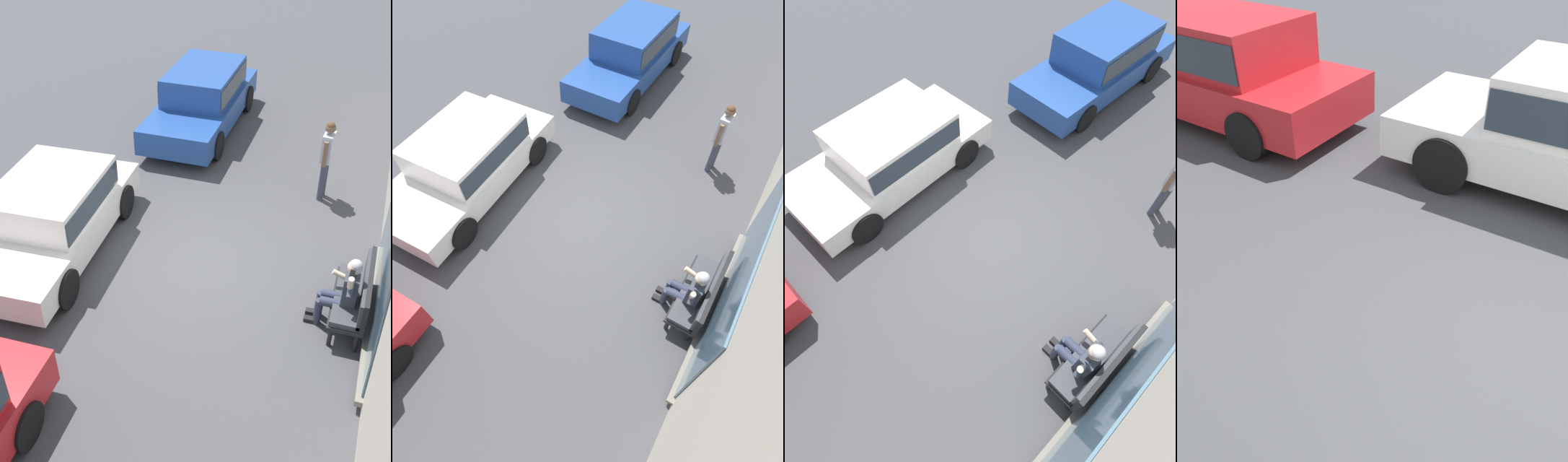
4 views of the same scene
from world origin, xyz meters
The scene contains 6 objects.
ground_plane centered at (0.00, 0.00, 0.00)m, with size 60.00×60.00×0.00m, color #424244.
bench centered at (0.57, 2.90, 0.55)m, with size 1.50×0.55×0.98m.
person_on_phone centered at (0.73, 2.68, 0.69)m, with size 0.73×0.74×1.32m.
parked_car_near centered at (-5.32, -1.52, 0.84)m, with size 4.58×1.86×1.54m.
parked_car_mid centered at (0.33, -2.59, 0.77)m, with size 4.41×2.15×1.40m.
pedestrian_standing centered at (-2.92, 1.87, 1.02)m, with size 0.55×0.23×1.73m.
Camera 1 is at (7.70, 2.60, 6.67)m, focal length 45.00 mm.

